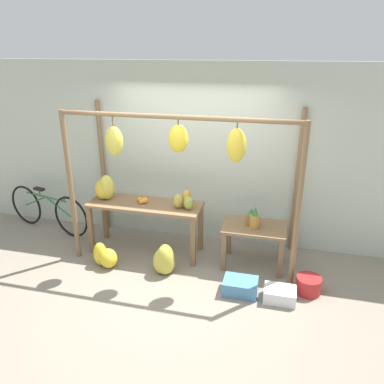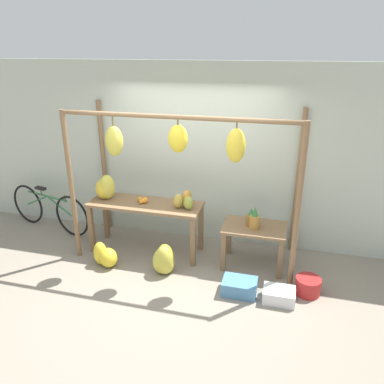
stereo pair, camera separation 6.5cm
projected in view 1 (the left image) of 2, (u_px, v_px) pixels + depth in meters
ground_plane at (171, 282)px, 5.07m from camera, size 20.00×20.00×0.00m
shop_wall_back at (196, 155)px, 5.83m from camera, size 8.00×0.08×2.80m
stall_awning at (180, 158)px, 4.94m from camera, size 3.19×1.14×2.21m
display_table_main at (145, 211)px, 5.62m from camera, size 1.70×0.58×0.80m
display_table_side at (254, 234)px, 5.31m from camera, size 0.88×0.59×0.62m
banana_pile_on_table at (105, 188)px, 5.66m from camera, size 0.37×0.31×0.39m
orange_pile at (143, 201)px, 5.57m from camera, size 0.17×0.15×0.09m
pineapple_cluster at (253, 218)px, 5.21m from camera, size 0.20×0.22×0.32m
banana_pile_ground_left at (105, 256)px, 5.39m from camera, size 0.47×0.38×0.36m
banana_pile_ground_right at (164, 261)px, 5.20m from camera, size 0.39×0.35×0.43m
fruit_crate_white at (240, 286)px, 4.83m from camera, size 0.44×0.32×0.19m
blue_bucket at (308, 285)px, 4.82m from camera, size 0.32×0.32×0.22m
parked_bicycle at (48, 210)px, 6.39m from camera, size 1.74×0.46×0.75m
papaya_pile at (185, 200)px, 5.38m from camera, size 0.34×0.29×0.25m
fruit_crate_purple at (280, 294)px, 4.68m from camera, size 0.39×0.29×0.17m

